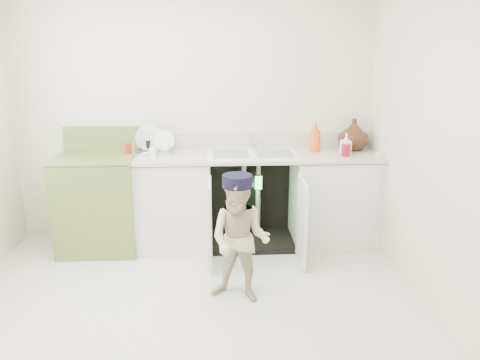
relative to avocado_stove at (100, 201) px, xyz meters
name	(u,v)px	position (x,y,z in m)	size (l,w,h in m)	color
ground	(190,309)	(0.90, -1.18, -0.47)	(3.50, 3.50, 0.00)	beige
room_shell	(185,144)	(0.90, -1.18, 0.78)	(6.00, 5.50, 1.26)	silver
counter_run	(254,197)	(1.48, 0.03, 0.00)	(2.44, 1.02, 1.21)	white
avocado_stove	(100,201)	(0.00, 0.00, 0.00)	(0.73, 0.65, 1.13)	olive
repair_worker	(240,239)	(1.28, -1.05, 0.03)	(0.57, 0.99, 0.98)	beige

